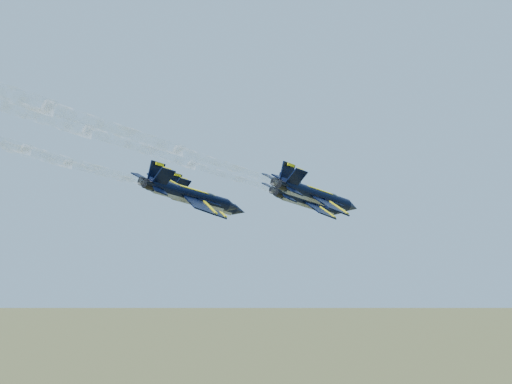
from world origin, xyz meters
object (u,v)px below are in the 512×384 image
at_px(jet_lead, 309,201).
at_px(jet_right, 317,195).
at_px(jet_left, 204,201).
at_px(jet_slot, 191,195).

xyz_separation_m(jet_lead, jet_right, (7.00, -16.01, 0.00)).
height_order(jet_lead, jet_right, same).
height_order(jet_left, jet_slot, same).
relative_size(jet_lead, jet_right, 1.00).
bearing_deg(jet_left, jet_lead, 50.47).
relative_size(jet_lead, jet_left, 1.00).
height_order(jet_right, jet_slot, same).
bearing_deg(jet_slot, jet_lead, 92.98).
distance_m(jet_left, jet_slot, 17.18).
xyz_separation_m(jet_left, jet_slot, (6.42, -15.93, 0.00)).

